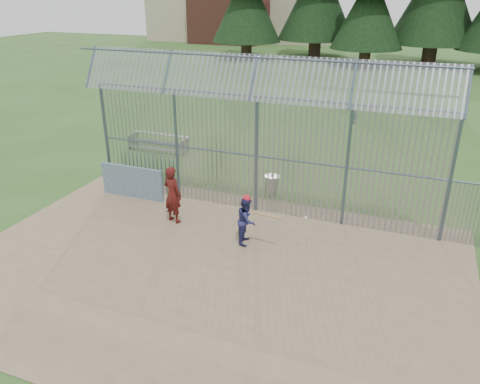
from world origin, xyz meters
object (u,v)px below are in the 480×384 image
at_px(batter, 247,220).
at_px(bleacher, 158,142).
at_px(onlooker, 173,195).
at_px(trash_can, 272,185).
at_px(dugout_wall, 132,182).

height_order(batter, bleacher, batter).
bearing_deg(onlooker, trash_can, -109.16).
distance_m(trash_can, bleacher, 7.29).
bearing_deg(batter, trash_can, -3.51).
relative_size(batter, trash_can, 1.80).
xyz_separation_m(onlooker, trash_can, (2.35, 3.31, -0.60)).
relative_size(dugout_wall, batter, 1.69).
bearing_deg(dugout_wall, batter, -17.89).
xyz_separation_m(batter, trash_can, (-0.39, 3.76, -0.38)).
bearing_deg(trash_can, dugout_wall, -155.89).
bearing_deg(batter, onlooker, 71.37).
bearing_deg(bleacher, onlooker, -55.81).
distance_m(batter, trash_can, 3.79).
distance_m(dugout_wall, bleacher, 5.47).
bearing_deg(bleacher, dugout_wall, -69.30).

